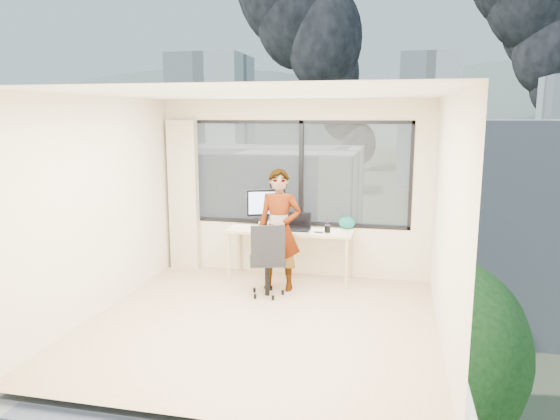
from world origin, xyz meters
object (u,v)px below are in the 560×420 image
(desk, at_px, (290,254))
(handbag, at_px, (347,223))
(game_console, at_px, (271,223))
(person, at_px, (279,230))
(monitor, at_px, (266,208))
(chair, at_px, (267,258))
(laptop, at_px, (298,223))

(desk, relative_size, handbag, 7.51)
(game_console, relative_size, handbag, 1.18)
(game_console, bearing_deg, person, -50.80)
(monitor, relative_size, game_console, 2.00)
(desk, distance_m, monitor, 0.76)
(chair, bearing_deg, desk, 61.15)
(laptop, bearing_deg, desk, 163.53)
(desk, xyz_separation_m, person, (-0.06, -0.43, 0.46))
(handbag, bearing_deg, chair, -118.57)
(desk, distance_m, laptop, 0.50)
(monitor, bearing_deg, handbag, -14.27)
(desk, xyz_separation_m, handbag, (0.80, 0.20, 0.47))
(monitor, distance_m, game_console, 0.28)
(monitor, bearing_deg, game_console, 47.42)
(laptop, bearing_deg, monitor, 169.21)
(game_console, distance_m, laptop, 0.51)
(game_console, bearing_deg, laptop, -10.32)
(person, xyz_separation_m, game_console, (-0.27, 0.61, -0.05))
(game_console, distance_m, handbag, 1.13)
(monitor, distance_m, laptop, 0.53)
(chair, distance_m, person, 0.46)
(monitor, relative_size, handbag, 2.36)
(person, relative_size, handbag, 6.94)
(chair, relative_size, monitor, 1.79)
(laptop, bearing_deg, handbag, 20.84)
(desk, distance_m, game_console, 0.55)
(monitor, xyz_separation_m, handbag, (1.17, 0.13, -0.19))
(desk, height_order, chair, chair)
(desk, bearing_deg, chair, -101.86)
(monitor, height_order, laptop, monitor)
(laptop, height_order, handbag, laptop)
(monitor, bearing_deg, chair, -95.76)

